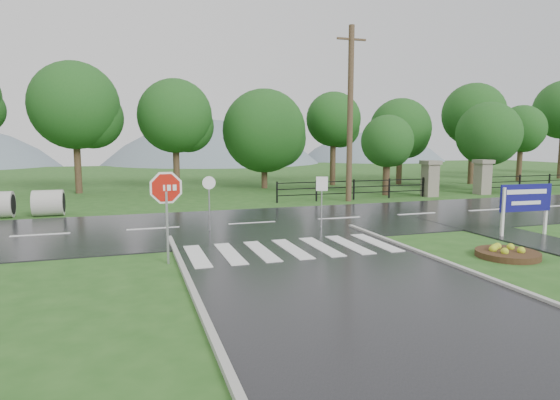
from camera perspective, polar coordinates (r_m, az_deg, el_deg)
name	(u,v)px	position (r m, az deg, el deg)	size (l,w,h in m)	color
ground	(369,302)	(10.53, 10.75, -12.10)	(120.00, 120.00, 0.00)	#24511B
main_road	(252,224)	(19.61, -3.42, -2.93)	(90.00, 8.00, 0.04)	black
walkway	(528,239)	(18.73, 28.00, -4.27)	(2.20, 11.00, 0.04)	#262629
crosswalk	(292,249)	(14.91, 1.45, -5.95)	(6.50, 2.80, 0.02)	silver
pillar_west	(430,178)	(30.54, 17.83, 2.61)	(1.00, 1.00, 2.24)	gray
pillar_east	(483,176)	(33.04, 23.48, 2.69)	(1.00, 1.00, 2.24)	gray
fence_west	(354,187)	(27.85, 8.99, 1.52)	(9.58, 0.08, 1.20)	black
hills	(187,261)	(76.55, -11.27, -7.25)	(102.00, 48.00, 48.00)	slate
treeline	(216,190)	(33.38, -7.82, 1.24)	(83.20, 5.20, 10.00)	#154415
stop_sign	(166,196)	(13.38, -13.69, 0.47)	(1.24, 0.12, 2.79)	#939399
estate_billboard	(526,200)	(19.18, 27.76, -0.04)	(2.17, 0.18, 1.90)	silver
flower_bed	(507,253)	(15.62, 25.99, -5.80)	(1.83, 1.83, 0.37)	#332111
reg_sign_small	(322,192)	(18.43, 5.12, 1.02)	(0.44, 0.16, 2.07)	#939399
reg_sign_round	(209,197)	(17.93, -8.63, 0.42)	(0.50, 0.08, 2.13)	#939399
utility_pole_east	(350,114)	(27.04, 8.54, 10.38)	(1.74, 0.33, 9.79)	#473523
entrance_tree_left	(387,142)	(30.49, 12.94, 6.96)	(3.29, 3.29, 5.08)	#3D2B1C
entrance_tree_right	(488,134)	(35.15, 24.06, 7.33)	(4.31, 4.31, 6.07)	#3D2B1C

